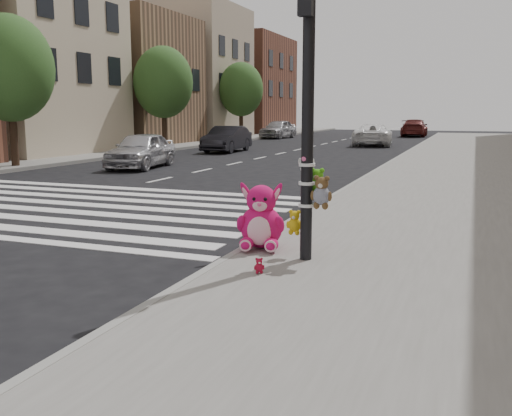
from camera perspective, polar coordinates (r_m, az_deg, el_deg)
The scene contains 20 objects.
ground at distance 7.56m, azimuth -18.59°, elevation -7.35°, with size 120.00×120.00×0.00m, color black.
sidewalk_near at distance 15.68m, azimuth 21.92°, elevation 1.38°, with size 7.00×80.00×0.14m, color slate.
sidewalk_far at distance 31.41m, azimuth -14.57°, elevation 5.61°, with size 6.00×80.00×0.14m, color slate.
curb_edge at distance 15.98m, azimuth 9.47°, elevation 2.10°, with size 0.12×80.00×0.15m, color gray.
crosswalk at distance 14.28m, azimuth -19.37°, elevation 0.52°, with size 11.00×6.00×0.01m, color silver, non-canonical shape.
bld_far_b at distance 30.43m, azimuth -21.60°, elevation 15.37°, with size 6.00×8.00×11.00m, color beige.
bld_far_c at distance 37.48m, azimuth -11.97°, elevation 12.34°, with size 6.00×8.00×8.00m, color #8F6B4C.
bld_far_d at distance 45.37m, azimuth -5.69°, elevation 13.27°, with size 6.00×8.00×10.00m, color tan.
bld_far_e at distance 55.39m, azimuth -0.48°, elevation 12.14°, with size 6.00×10.00×9.00m, color brown.
signal_pole at distance 7.64m, azimuth 5.40°, elevation 6.75°, with size 0.69×0.50×4.00m.
tree_far_a at distance 22.97m, azimuth -23.47°, elevation 12.67°, with size 3.20×3.20×5.44m.
tree_far_b at distance 31.82m, azimuth -9.26°, elevation 12.29°, with size 3.20×3.20×5.44m.
tree_far_c at distance 41.70m, azimuth -1.51°, elevation 11.77°, with size 3.20×3.20×5.44m.
pink_bunny at distance 8.38m, azimuth 0.50°, elevation -1.32°, with size 0.76×0.84×1.00m.
red_teddy at distance 7.15m, azimuth 0.31°, elevation -5.78°, with size 0.14×0.10×0.20m, color #AB112D, non-canonical shape.
car_silver_far at distance 22.13m, azimuth -11.41°, elevation 5.71°, with size 1.60×3.99×1.36m, color silver.
car_dark_far at distance 30.16m, azimuth -2.93°, elevation 6.90°, with size 1.43×4.11×1.35m, color black.
car_white_near at distance 36.36m, azimuth 11.62°, elevation 7.19°, with size 2.23×4.84×1.35m, color white.
car_maroon_near at distance 50.10m, azimuth 15.56°, elevation 7.72°, with size 2.01×4.94×1.43m, color #5C1C1A.
car_silver_deep at distance 45.17m, azimuth 2.23°, elevation 7.90°, with size 1.72×4.27×1.46m, color #B4B4B9.
Camera 1 is at (4.67, -5.54, 2.15)m, focal length 40.00 mm.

